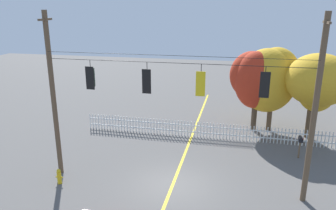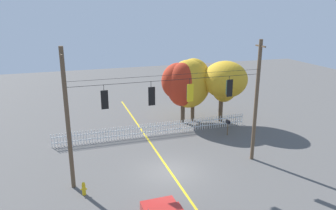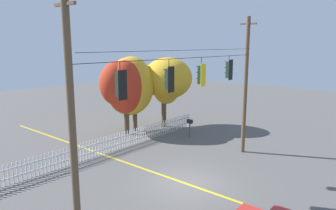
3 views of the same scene
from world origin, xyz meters
name	(u,v)px [view 2 (image 2 of 3)]	position (x,y,z in m)	size (l,w,h in m)	color
ground	(170,172)	(0.00, 0.00, 0.00)	(80.00, 80.00, 0.00)	#565451
lane_centerline_stripe	(170,172)	(0.00, 0.00, 0.00)	(0.16, 36.00, 0.01)	gold
signal_support_span	(170,109)	(0.00, 0.00, 4.42)	(12.86, 1.10, 8.65)	brown
traffic_signal_southbound_primary	(104,99)	(-4.12, -0.01, 5.46)	(0.43, 0.38, 1.45)	black
traffic_signal_eastbound_side	(151,96)	(-1.25, -0.01, 5.43)	(0.43, 0.38, 1.49)	black
traffic_signal_westbound_side	(190,92)	(1.30, -0.01, 5.44)	(0.43, 0.38, 1.47)	black
traffic_signal_northbound_secondary	(229,88)	(4.10, -0.01, 5.54)	(0.43, 0.38, 1.37)	black
white_picket_fence	(155,129)	(0.84, 6.63, 0.57)	(17.04, 0.06, 1.12)	white
autumn_maple_near_fence	(180,83)	(4.00, 9.10, 3.86)	(3.27, 3.20, 5.81)	#473828
autumn_maple_mid	(191,82)	(5.19, 9.43, 3.80)	(4.34, 3.74, 6.03)	brown
autumn_oak_far_east	(225,81)	(8.09, 8.01, 4.02)	(4.20, 4.06, 5.91)	brown
fire_hydrant	(84,189)	(-5.75, -1.10, 0.41)	(0.38, 0.22, 0.83)	gold
roadside_mailbox	(228,123)	(6.80, 4.70, 1.13)	(0.25, 0.44, 1.39)	brown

